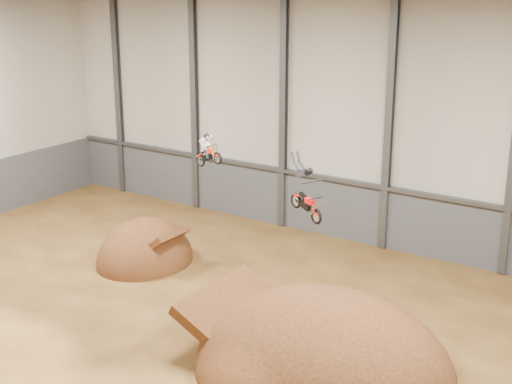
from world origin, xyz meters
TOP-DOWN VIEW (x-y plane):
  - floor at (0.00, 0.00)m, footprint 40.00×40.00m
  - back_wall at (0.00, 15.00)m, footprint 40.00×0.10m
  - lower_band_back at (0.00, 14.90)m, footprint 39.80×0.18m
  - steel_rail at (0.00, 14.75)m, footprint 39.80×0.35m
  - steel_column_0 at (-16.67, 14.80)m, footprint 0.40×0.36m
  - steel_column_1 at (-10.00, 14.80)m, footprint 0.40×0.36m
  - steel_column_2 at (-3.33, 14.80)m, footprint 0.40×0.36m
  - steel_column_3 at (3.33, 14.80)m, footprint 0.40×0.36m
  - takeoff_ramp at (-6.40, 5.74)m, footprint 4.83×5.57m
  - landing_ramp at (6.82, 1.30)m, footprint 10.43×9.23m
  - fmx_rider_a at (-1.11, 4.73)m, footprint 2.27×1.11m
  - fmx_rider_b at (3.82, 4.98)m, footprint 3.39×2.03m

SIDE VIEW (x-z plane):
  - floor at x=0.00m, z-range 0.00..0.00m
  - takeoff_ramp at x=-6.40m, z-range -2.42..2.42m
  - landing_ramp at x=6.82m, z-range -3.01..3.01m
  - lower_band_back at x=0.00m, z-range 0.00..3.50m
  - steel_rail at x=0.00m, z-range 3.45..3.65m
  - fmx_rider_b at x=3.82m, z-range 4.53..7.55m
  - back_wall at x=0.00m, z-range 0.00..14.00m
  - steel_column_0 at x=-16.67m, z-range 0.05..13.95m
  - steel_column_1 at x=-10.00m, z-range 0.05..13.95m
  - steel_column_2 at x=-3.33m, z-range 0.05..13.95m
  - steel_column_3 at x=3.33m, z-range 0.05..13.95m
  - fmx_rider_a at x=-1.11m, z-range 6.17..8.22m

